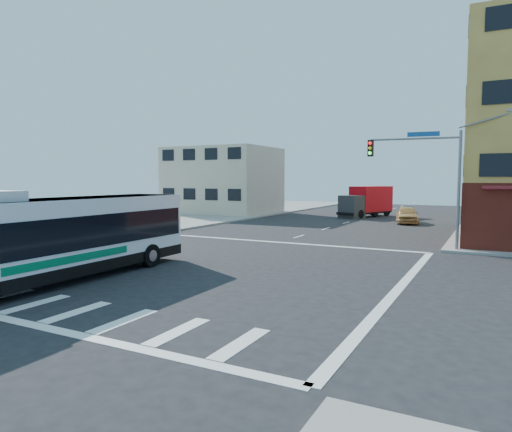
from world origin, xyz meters
The scene contains 11 objects.
ground centered at (0.00, 0.00, 0.00)m, with size 120.00×120.00×0.00m, color black.
sidewalk_nw centered at (-35.00, 35.00, 0.07)m, with size 50.00×50.00×0.15m, color gray.
building_west centered at (-17.02, 29.98, 4.01)m, with size 12.06×10.06×8.00m.
signal_mast_ne centered at (9.08, 10.62, 4.98)m, with size 7.91×1.13×8.07m.
street_tree_a centered at (11.90, 27.92, 3.59)m, with size 3.60×3.60×5.53m.
street_tree_b centered at (11.90, 35.92, 3.75)m, with size 3.80×3.80×5.79m.
street_tree_c centered at (11.90, 43.92, 3.46)m, with size 3.40×3.40×5.29m.
street_tree_d centered at (11.90, 51.92, 3.88)m, with size 4.00×4.00×6.03m.
transit_bus centered at (-3.16, -5.22, 1.86)m, with size 2.97×12.87×3.80m.
box_truck centered at (-0.04, 32.86, 1.65)m, with size 4.69×7.82×3.39m.
parked_car centered at (5.30, 27.15, 0.81)m, with size 1.92×4.77×1.63m, color tan.
Camera 1 is at (12.65, -17.92, 4.23)m, focal length 32.00 mm.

